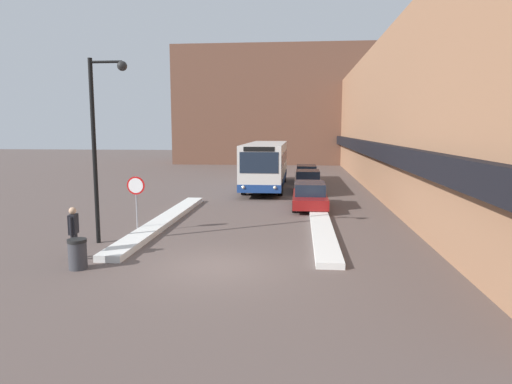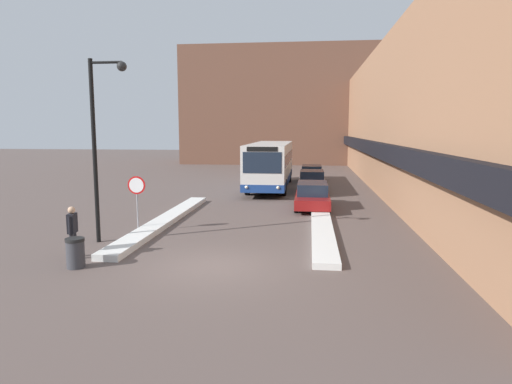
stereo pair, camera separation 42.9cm
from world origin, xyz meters
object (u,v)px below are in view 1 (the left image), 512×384
parked_car_back (306,174)px  pedestrian (74,228)px  street_lamp (100,132)px  parked_car_middle (308,181)px  stop_sign (136,192)px  parked_car_front (310,195)px  trash_bin (78,254)px  city_bus (266,164)px

parked_car_back → pedestrian: (-8.03, -23.46, 0.37)m
street_lamp → parked_car_middle: bearing=62.5°
stop_sign → pedestrian: stop_sign is taller
parked_car_front → parked_car_back: size_ratio=1.01×
parked_car_middle → pedestrian: bearing=-114.6°
parked_car_front → street_lamp: bearing=-132.7°
parked_car_front → parked_car_back: bearing=90.0°
parked_car_back → street_lamp: 22.94m
street_lamp → trash_bin: 4.99m
stop_sign → street_lamp: (-0.58, -1.89, 2.50)m
parked_car_middle → street_lamp: street_lamp is taller
street_lamp → pedestrian: (-0.07, -2.24, -3.16)m
trash_bin → parked_car_front: bearing=58.0°
city_bus → parked_car_back: 5.35m
parked_car_front → parked_car_back: parked_car_front is taller
parked_car_front → street_lamp: 12.25m
parked_car_back → street_lamp: bearing=-110.6°
stop_sign → pedestrian: bearing=-99.0°
city_bus → trash_bin: size_ratio=12.85×
stop_sign → street_lamp: 3.19m
street_lamp → pedestrian: 3.87m
stop_sign → street_lamp: street_lamp is taller
trash_bin → pedestrian: bearing=121.2°
parked_car_back → stop_sign: size_ratio=2.03×
city_bus → parked_car_front: size_ratio=2.50×
pedestrian → trash_bin: (0.61, -1.01, -0.58)m
parked_car_front → pedestrian: bearing=-126.5°
stop_sign → pedestrian: (-0.66, -4.13, -0.66)m
city_bus → pedestrian: 19.84m
parked_car_front → parked_car_middle: (-0.00, 6.65, 0.03)m
parked_car_front → trash_bin: size_ratio=5.13×
city_bus → trash_bin: bearing=-102.3°
city_bus → trash_bin: 20.71m
pedestrian → street_lamp: bearing=168.2°
parked_car_back → trash_bin: (-7.42, -24.47, -0.21)m
parked_car_middle → parked_car_back: size_ratio=0.88×
parked_car_back → stop_sign: bearing=-110.9°
pedestrian → trash_bin: size_ratio=1.86×
pedestrian → trash_bin: pedestrian is taller
street_lamp → trash_bin: street_lamp is taller
trash_bin → stop_sign: bearing=89.5°
parked_car_middle → stop_sign: bearing=-118.9°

